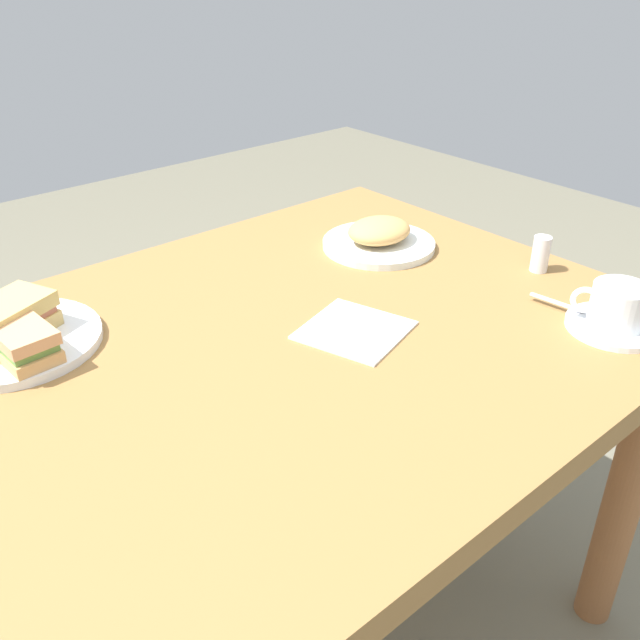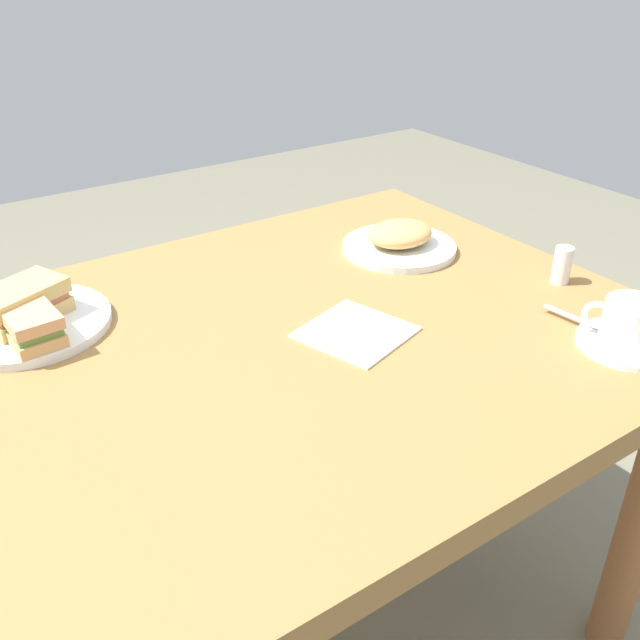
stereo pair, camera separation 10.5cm
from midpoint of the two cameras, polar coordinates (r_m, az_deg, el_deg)
dining_table at (r=1.09m, az=-3.57°, el=-6.80°), size 1.33×0.89×0.70m
sandwich_plate at (r=1.16m, az=-20.71°, el=-0.37°), size 0.26×0.26×0.01m
sandwich_front at (r=1.15m, az=-21.06°, el=1.21°), size 0.15×0.13×0.06m
sandwich_back at (r=1.10m, az=-20.59°, el=-0.07°), size 0.08×0.15×0.05m
coffee_saucer at (r=1.16m, az=26.43°, el=-1.85°), size 0.15×0.15×0.01m
coffee_cup at (r=1.14m, az=26.78°, el=-0.14°), size 0.09×0.11×0.06m
spoon at (r=1.18m, az=23.14°, el=-0.07°), size 0.02×0.10×0.01m
side_plate at (r=1.37m, az=8.74°, el=5.89°), size 0.22×0.22×0.01m
side_food_pile at (r=1.36m, az=8.83°, el=7.01°), size 0.13×0.11×0.04m
napkin at (r=1.08m, az=5.75°, el=-1.08°), size 0.19×0.19×0.00m
salt_shaker at (r=1.31m, az=21.56°, el=4.19°), size 0.03×0.03×0.07m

